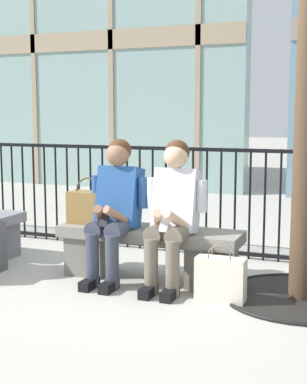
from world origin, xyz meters
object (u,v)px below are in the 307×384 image
Objects in this scene: stone_bench at (149,248)px; seated_person_companion at (173,209)px; seated_person_with_phone at (115,205)px; shopping_bag at (221,279)px; handbag_on_bench at (89,207)px.

stone_bench is 1.32× the size of seated_person_companion.
seated_person_with_phone is 0.52m from seated_person_companion.
seated_person_with_phone is 2.66× the size of shopping_bag.
stone_bench is at bearing 154.24° from shopping_bag.
seated_person_companion is 0.70m from shopping_bag.
seated_person_with_phone is 2.91× the size of handbag_on_bench.
stone_bench is 0.48m from seated_person_companion.
handbag_on_bench is (-0.84, 0.12, -0.05)m from seated_person_companion.
handbag_on_bench is at bearing 159.56° from seated_person_with_phone.
seated_person_with_phone is at bearing -20.44° from handbag_on_bench.
seated_person_with_phone is at bearing 180.00° from seated_person_companion.
shopping_bag is at bearing -12.71° from seated_person_with_phone.
shopping_bag is at bearing -25.76° from stone_bench.
seated_person_companion is 2.66× the size of shopping_bag.
seated_person_companion is (0.26, -0.13, 0.38)m from stone_bench.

